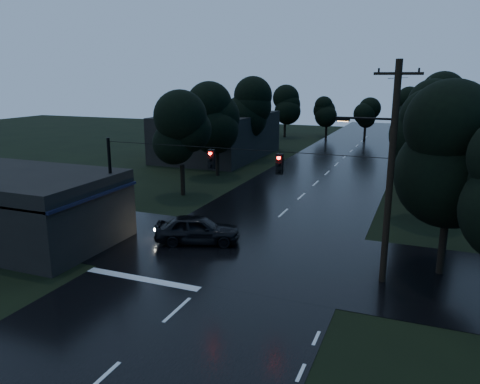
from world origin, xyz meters
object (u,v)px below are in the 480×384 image
Objects in this scene: storefront at (13,206)px; utility_pole_far at (418,149)px; car at (198,229)px; utility_pole_main at (389,171)px.

storefront is 1.62× the size of utility_pole_far.
car is (-11.13, -15.54, -3.06)m from utility_pole_far.
utility_pole_main is 2.08× the size of car.
utility_pole_main is 17.08m from utility_pole_far.
storefront is 1.22× the size of utility_pole_main.
utility_pole_far is (0.89, 17.00, -1.38)m from utility_pole_main.
utility_pole_main is 11.25m from car.
utility_pole_main reaches higher than storefront.
utility_pole_far reaches higher than storefront.
utility_pole_far reaches higher than car.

